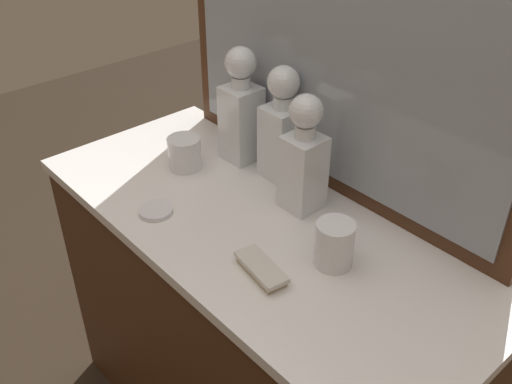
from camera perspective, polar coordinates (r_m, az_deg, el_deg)
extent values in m
cube|color=#472816|center=(1.63, 0.00, -14.69)|extent=(1.15, 0.50, 0.78)
cube|color=white|center=(1.35, 0.00, -3.30)|extent=(1.18, 0.52, 0.03)
cube|color=#472816|center=(1.32, 8.24, 15.45)|extent=(1.01, 0.03, 0.79)
cube|color=gray|center=(1.31, 7.79, 15.33)|extent=(0.93, 0.01, 0.71)
cube|color=white|center=(1.35, 4.63, 1.90)|extent=(0.09, 0.09, 0.19)
cube|color=#8C4C14|center=(1.37, 4.57, 0.61)|extent=(0.07, 0.07, 0.11)
cylinder|color=white|center=(1.30, 4.85, 5.95)|extent=(0.05, 0.05, 0.03)
sphere|color=white|center=(1.27, 4.96, 7.93)|extent=(0.08, 0.08, 0.08)
cube|color=white|center=(1.54, -1.44, 6.75)|extent=(0.09, 0.09, 0.20)
cube|color=#8C4C14|center=(1.55, -1.43, 6.02)|extent=(0.08, 0.08, 0.16)
cylinder|color=white|center=(1.49, -1.51, 10.77)|extent=(0.05, 0.05, 0.03)
sphere|color=white|center=(1.47, -1.54, 12.61)|extent=(0.08, 0.08, 0.08)
cube|color=white|center=(1.47, 2.56, 4.91)|extent=(0.09, 0.09, 0.19)
cube|color=#8C4C14|center=(1.48, 2.53, 3.97)|extent=(0.08, 0.08, 0.14)
cylinder|color=white|center=(1.42, 2.67, 8.84)|extent=(0.05, 0.05, 0.03)
sphere|color=white|center=(1.39, 2.72, 10.74)|extent=(0.08, 0.08, 0.08)
cylinder|color=white|center=(1.53, -7.04, 3.83)|extent=(0.09, 0.09, 0.09)
cylinder|color=silver|center=(1.55, -6.94, 2.64)|extent=(0.08, 0.08, 0.01)
cylinder|color=white|center=(1.21, 7.71, -5.10)|extent=(0.08, 0.08, 0.10)
cylinder|color=silver|center=(1.24, 7.55, -6.72)|extent=(0.08, 0.08, 0.01)
cube|color=#B7A88C|center=(1.20, 0.52, -7.79)|extent=(0.13, 0.07, 0.01)
cube|color=beige|center=(1.19, 0.53, -7.36)|extent=(0.14, 0.07, 0.01)
cylinder|color=silver|center=(1.39, -9.83, -1.84)|extent=(0.08, 0.08, 0.01)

